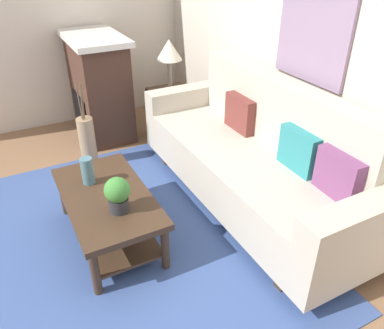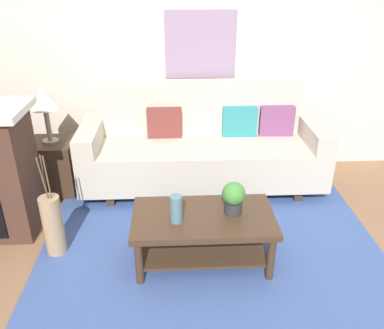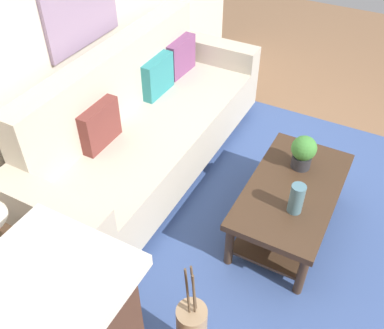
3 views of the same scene
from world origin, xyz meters
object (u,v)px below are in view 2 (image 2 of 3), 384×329
object	(u,v)px
throw_pillow_maroon	(164,122)
throw_pillow_teal	(239,121)
couch	(203,148)
coffee_table	(203,228)
tabletop_vase	(176,209)
table_lamp	(44,100)
throw_pillow_plum	(276,120)
side_table	(55,166)
floor_vase	(53,226)
framed_painting	(200,45)
potted_plant_tabletop	(234,197)

from	to	relation	value
throw_pillow_maroon	throw_pillow_teal	distance (m)	0.79
couch	throw_pillow_teal	size ratio (longest dim) A/B	6.91
coffee_table	tabletop_vase	xyz separation A→B (m)	(-0.21, -0.07, 0.22)
throw_pillow_teal	table_lamp	distance (m)	1.97
throw_pillow_plum	side_table	size ratio (longest dim) A/B	0.64
throw_pillow_plum	throw_pillow_maroon	bearing A→B (deg)	180.00
coffee_table	side_table	distance (m)	1.90
throw_pillow_maroon	throw_pillow_plum	xyz separation A→B (m)	(1.19, 0.00, 0.00)
couch	tabletop_vase	size ratio (longest dim) A/B	11.38
couch	throw_pillow_teal	world-z (taller)	couch
couch	side_table	distance (m)	1.55
side_table	floor_vase	distance (m)	1.09
throw_pillow_plum	framed_painting	xyz separation A→B (m)	(-0.79, 0.34, 0.73)
throw_pillow_maroon	floor_vase	world-z (taller)	throw_pillow_maroon
throw_pillow_plum	floor_vase	distance (m)	2.46
framed_painting	throw_pillow_maroon	bearing A→B (deg)	-139.31
tabletop_vase	side_table	xyz separation A→B (m)	(-1.25, 1.28, -0.26)
couch	throw_pillow_maroon	distance (m)	0.48
throw_pillow_maroon	side_table	world-z (taller)	throw_pillow_maroon
couch	coffee_table	world-z (taller)	couch
potted_plant_tabletop	table_lamp	xyz separation A→B (m)	(-1.69, 1.18, 0.42)
throw_pillow_maroon	table_lamp	distance (m)	1.20
throw_pillow_teal	table_lamp	size ratio (longest dim) A/B	0.63
potted_plant_tabletop	floor_vase	size ratio (longest dim) A/B	0.50
throw_pillow_maroon	table_lamp	bearing A→B (deg)	-170.96
floor_vase	potted_plant_tabletop	bearing A→B (deg)	-5.08
throw_pillow_maroon	floor_vase	bearing A→B (deg)	-125.85
throw_pillow_teal	potted_plant_tabletop	xyz separation A→B (m)	(-0.25, -1.37, -0.11)
throw_pillow_maroon	table_lamp	xyz separation A→B (m)	(-1.15, -0.18, 0.31)
tabletop_vase	potted_plant_tabletop	xyz separation A→B (m)	(0.44, 0.10, 0.03)
throw_pillow_teal	floor_vase	bearing A→B (deg)	-143.72
couch	throw_pillow_teal	bearing A→B (deg)	17.36
potted_plant_tabletop	framed_painting	xyz separation A→B (m)	(-0.15, 1.71, 0.84)
tabletop_vase	table_lamp	world-z (taller)	table_lamp
table_lamp	framed_painting	xyz separation A→B (m)	(1.54, 0.52, 0.41)
couch	coffee_table	bearing A→B (deg)	-93.82
framed_painting	couch	bearing A→B (deg)	-90.00
side_table	throw_pillow_maroon	bearing A→B (deg)	9.04
couch	floor_vase	size ratio (longest dim) A/B	4.70
couch	side_table	bearing A→B (deg)	-177.83
throw_pillow_maroon	potted_plant_tabletop	xyz separation A→B (m)	(0.54, -1.37, -0.11)
potted_plant_tabletop	table_lamp	size ratio (longest dim) A/B	0.46
throw_pillow_maroon	tabletop_vase	world-z (taller)	throw_pillow_maroon
potted_plant_tabletop	table_lamp	bearing A→B (deg)	144.96
coffee_table	table_lamp	xyz separation A→B (m)	(-1.46, 1.21, 0.68)
potted_plant_tabletop	throw_pillow_plum	bearing A→B (deg)	64.68
coffee_table	floor_vase	size ratio (longest dim) A/B	2.08
table_lamp	framed_painting	size ratio (longest dim) A/B	0.76
coffee_table	tabletop_vase	distance (m)	0.31
coffee_table	side_table	world-z (taller)	side_table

